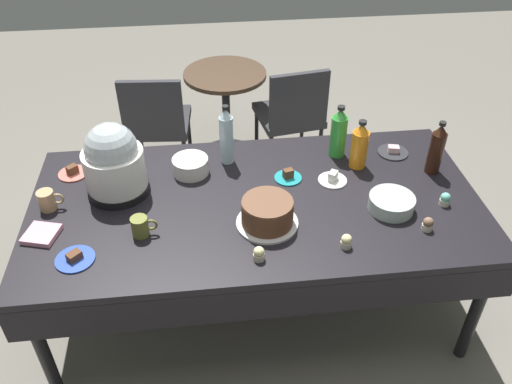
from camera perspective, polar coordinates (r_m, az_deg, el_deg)
name	(u,v)px	position (r m, az deg, el deg)	size (l,w,h in m)	color
ground	(256,301)	(3.11, 0.00, -11.71)	(9.00, 9.00, 0.00)	slate
potluck_table	(256,210)	(2.63, 0.00, -1.93)	(2.20, 1.10, 0.75)	black
frosted_layer_cake	(267,213)	(2.41, 1.23, -2.30)	(0.29, 0.29, 0.13)	silver
slow_cooker	(114,162)	(2.63, -15.10, 3.11)	(0.31, 0.31, 0.38)	black
glass_salad_bowl	(391,203)	(2.60, 14.40, -1.15)	(0.22, 0.22, 0.07)	#B2C6BC
ceramic_snack_bowl	(191,166)	(2.77, -7.08, 2.82)	(0.19, 0.19, 0.09)	silver
dessert_plate_white	(333,179)	(2.73, 8.26, 1.42)	(0.15, 0.15, 0.06)	white
dessert_plate_teal	(288,176)	(2.73, 3.48, 1.69)	(0.14, 0.14, 0.06)	teal
dessert_plate_cobalt	(75,258)	(2.41, -18.94, -6.77)	(0.17, 0.17, 0.04)	#2D4CB2
dessert_plate_charcoal	(393,151)	(3.02, 14.55, 4.26)	(0.17, 0.17, 0.04)	#2D2D33
dessert_plate_coral	(73,172)	(2.92, -19.14, 2.03)	(0.15, 0.15, 0.05)	#E07266
cupcake_mint	(445,199)	(2.70, 19.72, -0.75)	(0.05, 0.05, 0.07)	beige
cupcake_cocoa	(259,254)	(2.26, 0.32, -6.68)	(0.05, 0.05, 0.07)	beige
cupcake_rose	(428,224)	(2.53, 18.04, -3.32)	(0.05, 0.05, 0.07)	beige
cupcake_lemon	(346,241)	(2.35, 9.71, -5.26)	(0.05, 0.05, 0.07)	beige
cupcake_berry	(96,157)	(2.97, -16.90, 3.66)	(0.05, 0.05, 0.07)	beige
soda_bottle_orange_juice	(360,146)	(2.81, 11.11, 4.92)	(0.09, 0.09, 0.27)	orange
soda_bottle_cola	(436,149)	(2.86, 18.89, 4.40)	(0.08, 0.08, 0.30)	#33190F
soda_bottle_lime_soda	(339,133)	(2.88, 8.90, 6.33)	(0.09, 0.09, 0.30)	green
soda_bottle_water	(226,136)	(2.78, -3.21, 6.03)	(0.07, 0.07, 0.33)	silver
coffee_mug_tan	(47,200)	(2.70, -21.57, -0.84)	(0.12, 0.08, 0.10)	tan
coffee_mug_olive	(141,226)	(2.42, -12.33, -3.65)	(0.12, 0.08, 0.10)	olive
paper_napkin_stack	(41,234)	(2.57, -22.13, -4.24)	(0.14, 0.14, 0.02)	pink
maroon_chair_left	(156,120)	(3.82, -10.69, 7.64)	(0.48, 0.48, 0.85)	#333338
maroon_chair_right	(292,112)	(3.86, 3.91, 8.59)	(0.51, 0.51, 0.85)	#333338
round_cafe_table	(226,100)	(4.00, -3.27, 9.87)	(0.60, 0.60, 0.72)	#473323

